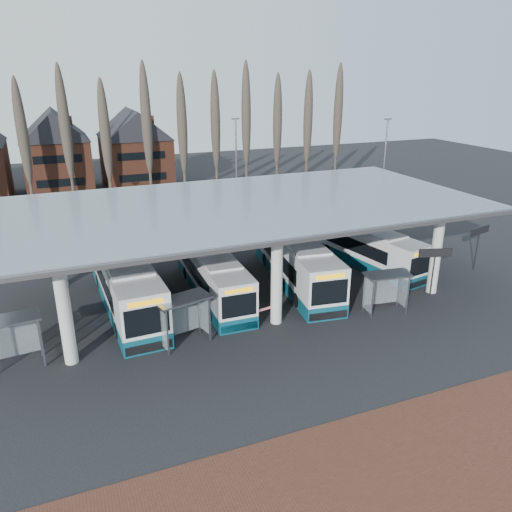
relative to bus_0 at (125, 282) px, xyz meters
name	(u,v)px	position (x,y,z in m)	size (l,w,h in m)	color
ground	(294,341)	(8.21, -8.35, -1.71)	(140.00, 140.00, 0.00)	black
brick_strip	(438,494)	(8.21, -20.35, -1.69)	(70.00, 10.00, 0.03)	#512E20
station_canopy	(244,212)	(8.21, -0.35, 3.98)	(32.00, 16.00, 6.34)	silver
poplar_row	(162,128)	(8.21, 24.65, 7.07)	(45.10, 1.10, 14.50)	#473D33
townhouse_row	(13,148)	(-7.54, 35.65, 4.23)	(36.80, 10.30, 12.25)	brown
lamp_post_b	(236,166)	(14.21, 17.65, 3.63)	(0.80, 0.16, 10.17)	slate
lamp_post_c	(384,167)	(28.21, 11.65, 3.63)	(0.80, 0.16, 10.17)	slate
bus_0	(125,282)	(0.00, 0.00, 0.00)	(3.25, 13.11, 3.62)	silver
bus_1	(212,274)	(5.82, -0.41, -0.20)	(2.77, 11.55, 3.19)	silver
bus_2	(295,261)	(12.11, -0.59, -0.05)	(4.32, 12.89, 3.52)	silver
bus_3	(365,246)	(18.89, 0.61, -0.24)	(4.16, 11.41, 3.10)	silver
shelter_0	(10,331)	(-6.52, -5.12, 0.37)	(3.23, 1.86, 2.86)	gray
shelter_1	(182,310)	(2.29, -6.08, 0.38)	(3.36, 2.22, 2.86)	gray
shelter_2	(386,284)	(15.29, -7.06, 0.23)	(3.03, 1.79, 2.66)	gray
info_sign_0	(435,256)	(19.74, -6.30, 1.18)	(2.26, 0.76, 3.44)	black
info_sign_1	(479,234)	(26.20, -3.71, 1.22)	(2.30, 0.69, 3.49)	black
barrier	(261,310)	(7.24, -5.77, -0.75)	(2.43, 0.89, 1.23)	black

